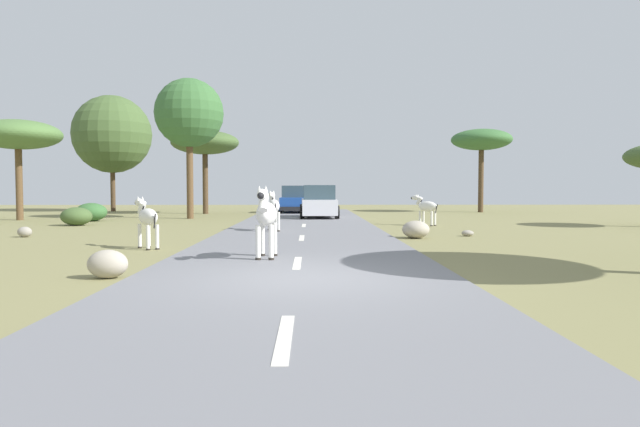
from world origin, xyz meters
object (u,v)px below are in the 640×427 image
object	(u,v)px
car_1	(319,203)
tree_0	(481,141)
zebra_2	(426,207)
tree_1	(18,135)
zebra_3	(147,218)
bush_0	(91,212)
rock_3	(25,232)
rock_2	(108,264)
rock_0	(468,233)
tree_4	(205,143)
car_0	(295,200)
zebra_1	(274,207)
tree_3	(189,114)
tree_2	(112,134)
bush_4	(76,216)
zebra_0	(266,215)
rock_1	(416,229)

from	to	relation	value
car_1	tree_0	size ratio (longest dim) A/B	0.78
zebra_2	tree_1	world-z (taller)	tree_1
zebra_3	bush_0	size ratio (longest dim) A/B	0.94
zebra_2	rock_3	xyz separation A→B (m)	(-14.60, -5.57, -0.65)
zebra_3	rock_2	world-z (taller)	zebra_3
zebra_3	rock_0	distance (m)	10.51
bush_0	tree_4	bearing A→B (deg)	62.42
car_0	tree_1	xyz separation A→B (m)	(-13.83, -8.05, 3.46)
zebra_1	bush_0	xyz separation A→B (m)	(-9.44, 6.96, -0.50)
car_0	tree_3	world-z (taller)	tree_3
zebra_3	rock_2	bearing A→B (deg)	-117.47
zebra_1	tree_3	distance (m)	11.50
tree_2	rock_2	bearing A→B (deg)	-71.09
bush_4	zebra_0	bearing A→B (deg)	-52.63
tree_0	tree_2	bearing A→B (deg)	175.80
zebra_1	car_1	size ratio (longest dim) A/B	0.36
car_0	rock_3	world-z (taller)	car_0
zebra_1	tree_0	xyz separation A→B (m)	(12.88, 16.92, 3.87)
tree_2	car_1	bearing A→B (deg)	-33.42
zebra_0	car_1	world-z (taller)	car_1
zebra_3	rock_3	size ratio (longest dim) A/B	3.05
zebra_3	tree_1	bearing A→B (deg)	91.45
zebra_3	tree_2	distance (m)	26.64
bush_0	rock_3	world-z (taller)	bush_0
zebra_2	rock_2	world-z (taller)	zebra_2
tree_2	rock_1	distance (m)	28.04
tree_4	rock_1	distance (m)	20.75
zebra_1	zebra_0	bearing A→B (deg)	-97.63
zebra_2	rock_0	bearing A→B (deg)	-127.49
car_1	rock_0	xyz separation A→B (m)	(4.91, -11.34, -0.74)
tree_1	tree_3	bearing A→B (deg)	8.27
zebra_0	tree_3	distance (m)	18.93
zebra_0	rock_2	distance (m)	3.74
tree_2	tree_3	world-z (taller)	tree_2
zebra_1	zebra_3	xyz separation A→B (m)	(-3.05, -5.74, -0.11)
bush_0	bush_4	size ratio (longest dim) A/B	1.13
car_0	rock_1	xyz separation A→B (m)	(4.46, -18.78, -0.56)
bush_4	rock_1	size ratio (longest dim) A/B	1.48
car_0	car_1	xyz separation A→B (m)	(1.47, -6.70, 0.00)
car_1	rock_1	size ratio (longest dim) A/B	4.86
rock_0	rock_1	xyz separation A→B (m)	(-1.91, -0.74, 0.18)
tree_1	tree_3	distance (m)	8.60
zebra_0	bush_4	distance (m)	15.21
tree_0	tree_1	world-z (taller)	tree_0
tree_3	rock_2	size ratio (longest dim) A/B	10.19
zebra_2	tree_3	size ratio (longest dim) A/B	0.19
bush_4	tree_4	bearing A→B (deg)	72.25
zebra_0	bush_4	world-z (taller)	zebra_0
tree_4	rock_3	distance (m)	17.78
bush_4	rock_2	world-z (taller)	bush_4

